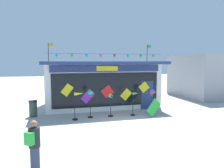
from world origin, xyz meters
name	(u,v)px	position (x,y,z in m)	size (l,w,h in m)	color
ground_plane	(126,127)	(0.00, 0.00, 0.00)	(80.00, 80.00, 0.00)	#ADAAA5
kite_shop_building	(101,83)	(-0.17, 5.63, 1.73)	(8.51, 5.04, 4.71)	silver
wind_spinner_far_left	(78,100)	(-2.31, 1.99, 1.15)	(0.72, 0.32, 1.63)	black
wind_spinner_left	(90,97)	(-1.55, 2.24, 1.27)	(0.31, 0.31, 1.69)	black
wind_spinner_center_left	(111,104)	(-0.29, 2.19, 0.77)	(0.33, 0.33, 1.44)	black
wind_spinner_center_right	(135,100)	(1.23, 2.08, 0.98)	(0.52, 0.30, 1.50)	black
wind_spinner_right	(152,94)	(2.42, 2.15, 1.32)	(0.39, 0.39, 1.65)	black
person_near_camera	(34,146)	(-4.21, -3.84, 0.89)	(0.44, 0.47, 1.68)	#333D56
trash_bin	(33,108)	(-4.92, 3.42, 0.51)	(0.52, 0.52, 1.00)	#2D4238
display_kite_on_ground	(154,108)	(2.28, 1.54, 0.56)	(0.58, 0.03, 1.05)	green
neighbour_building	(207,76)	(10.75, 7.38, 1.99)	(5.31, 6.05, 3.99)	#99999E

